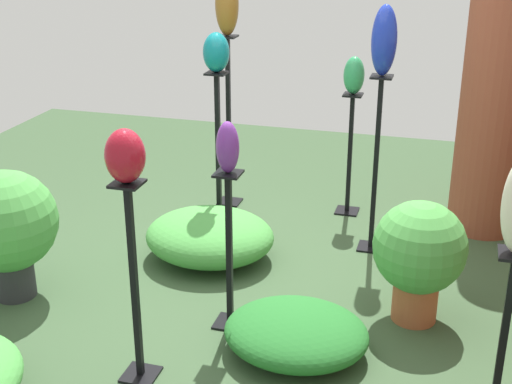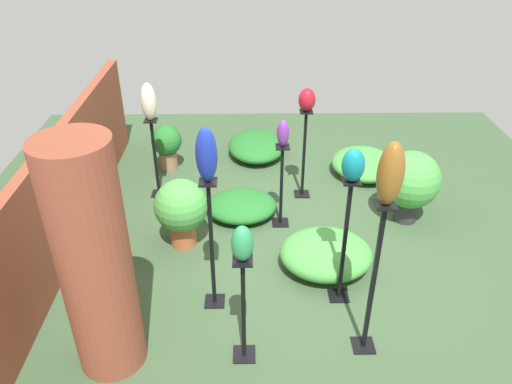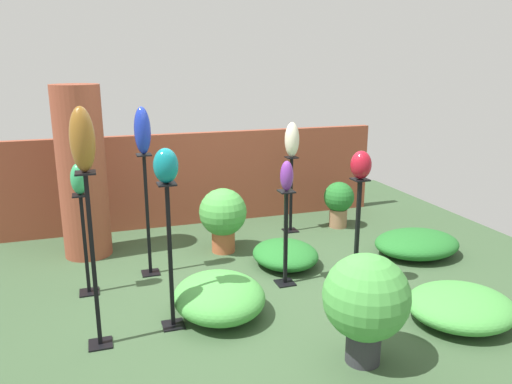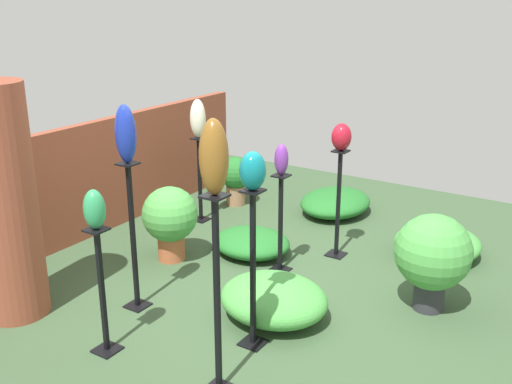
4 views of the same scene
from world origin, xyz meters
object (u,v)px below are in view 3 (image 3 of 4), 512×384
Objects in this scene: pedestal_ivory at (291,198)px; art_vase_cobalt at (142,131)px; art_vase_ivory at (292,140)px; art_vase_jade at (79,179)px; art_vase_teal at (166,166)px; pedestal_jade at (85,249)px; pedestal_ruby at (357,239)px; pedestal_teal at (170,263)px; potted_plant_front_right at (366,300)px; art_vase_violet at (287,176)px; pedestal_cobalt at (148,220)px; pedestal_violet at (286,242)px; potted_plant_back_center at (339,201)px; pedestal_bronze at (94,269)px; art_vase_bronze at (82,139)px; art_vase_ruby at (361,165)px; potted_plant_mid_left at (223,215)px; brick_pillar at (82,173)px.

art_vase_cobalt is (-2.09, -0.87, 1.16)m from pedestal_ivory.
art_vase_ivory reaches higher than art_vase_jade.
pedestal_jade is at bearing 127.56° from art_vase_teal.
pedestal_teal is at bearing -174.62° from pedestal_ruby.
art_vase_violet is at bearing 92.30° from potted_plant_front_right.
pedestal_teal is (0.06, -1.26, -0.02)m from pedestal_cobalt.
pedestal_violet is 1.57× the size of potted_plant_back_center.
art_vase_bronze is at bearing -153.43° from pedestal_bronze.
potted_plant_back_center is at bearing 37.02° from art_vase_teal.
pedestal_violet is 1.57m from potted_plant_front_right.
art_vase_ivory reaches higher than pedestal_jade.
art_vase_ruby is (2.73, -0.77, 0.86)m from pedestal_jade.
pedestal_jade is 2.91m from potted_plant_front_right.
pedestal_violet is 1.22m from potted_plant_mid_left.
pedestal_bronze is at bearing -85.48° from art_vase_jade.
art_vase_violet is 2.10m from art_vase_jade.
pedestal_cobalt is 2.74× the size of art_vase_cobalt.
art_vase_cobalt is at bearing 66.82° from art_vase_bronze.
art_vase_ivory is 3.01m from art_vase_jade.
art_vase_violet is at bearing -132.82° from potted_plant_back_center.
art_vase_ruby is 2.84m from art_vase_jade.
pedestal_ivory reaches higher than potted_plant_mid_left.
pedestal_ivory is 0.83m from art_vase_ivory.
art_vase_ruby is at bearing -91.17° from pedestal_ivory.
pedestal_teal reaches higher than pedestal_jade.
potted_plant_front_right is at bearing -87.70° from pedestal_violet.
pedestal_ivory is at bearing 66.02° from pedestal_violet.
pedestal_teal is 1.73m from potted_plant_front_right.
pedestal_teal is at bearing -133.69° from pedestal_ivory.
pedestal_cobalt is 1.07m from potted_plant_mid_left.
art_vase_ruby is 0.77m from art_vase_violet.
art_vase_bronze reaches higher than pedestal_jade.
pedestal_ruby is 2.92m from art_vase_jade.
brick_pillar is 2.26m from pedestal_bronze.
pedestal_cobalt is 1.01m from art_vase_cobalt.
pedestal_teal is 2.65× the size of art_vase_bronze.
pedestal_cobalt is 1.53m from art_vase_teal.
art_vase_ivory is at bearing 0.00° from pedestal_ivory.
art_vase_jade is at bearing -156.69° from potted_plant_mid_left.
art_vase_ruby is 0.95× the size of art_vase_teal.
brick_pillar is 2.77m from art_vase_ivory.
art_vase_violet reaches higher than pedestal_ivory.
potted_plant_back_center is at bearing 37.02° from pedestal_teal.
brick_pillar reaches higher than art_vase_teal.
pedestal_ruby is 0.76m from pedestal_violet.
pedestal_ivory is 0.78× the size of pedestal_cobalt.
art_vase_cobalt reaches higher than pedestal_ivory.
potted_plant_back_center is 1.91m from potted_plant_mid_left.
pedestal_teal is (0.74, -0.96, 0.14)m from pedestal_jade.
art_vase_teal is at bearing -174.62° from art_vase_ruby.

